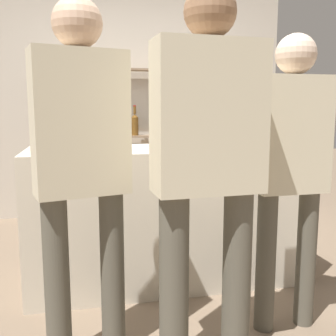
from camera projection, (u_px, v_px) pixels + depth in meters
The scene contains 15 objects.
ground_plane at pixel (168, 277), 2.88m from camera, with size 16.00×16.00×0.00m, color #7A6651.
bar_counter at pixel (168, 214), 2.81m from camera, with size 1.92×0.69×0.95m, color beige.
back_wall at pixel (132, 93), 4.55m from camera, with size 3.52×0.12×2.80m, color beige.
back_shelf at pixel (134, 120), 4.42m from camera, with size 1.91×0.18×1.66m.
counter_bottle_0 at pixel (283, 126), 2.86m from camera, with size 0.08×0.08×0.36m.
counter_bottle_1 at pixel (111, 131), 2.41m from camera, with size 0.08×0.08×0.35m.
counter_bottle_2 at pixel (248, 127), 2.79m from camera, with size 0.09×0.09×0.36m.
counter_bottle_3 at pixel (159, 126), 2.92m from camera, with size 0.09×0.09×0.36m.
counter_bottle_4 at pixel (100, 128), 2.61m from camera, with size 0.09×0.09×0.36m.
wine_glass at pixel (160, 130), 2.60m from camera, with size 0.07×0.07×0.17m.
ice_bucket at pixel (182, 133), 2.81m from camera, with size 0.23×0.23×0.19m.
cork_jar at pixel (217, 138), 2.62m from camera, with size 0.13×0.13×0.15m.
customer_center at pixel (208, 155), 1.77m from camera, with size 0.51×0.25×1.75m.
customer_right at pixel (291, 159), 2.10m from camera, with size 0.39×0.21×1.61m.
customer_left at pixel (82, 155), 1.81m from camera, with size 0.46×0.29×1.71m.
Camera 1 is at (-0.58, -2.67, 1.22)m, focal length 42.00 mm.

